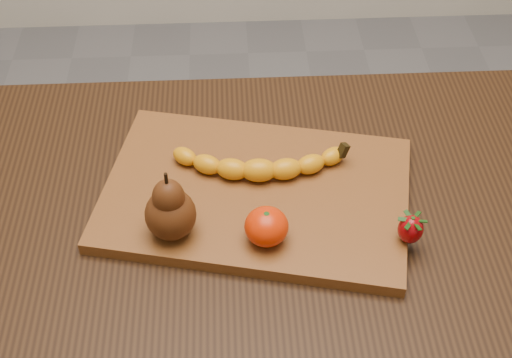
{
  "coord_description": "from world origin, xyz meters",
  "views": [
    {
      "loc": [
        -0.08,
        -0.7,
        1.54
      ],
      "look_at": [
        -0.04,
        0.05,
        0.8
      ],
      "focal_mm": 50.0,
      "sensor_mm": 36.0,
      "label": 1
    }
  ],
  "objects_px": {
    "table": "(286,262)",
    "mandarin": "(266,226)",
    "pear": "(169,204)",
    "cutting_board": "(256,193)"
  },
  "relations": [
    {
      "from": "table",
      "to": "cutting_board",
      "type": "relative_size",
      "value": 2.22
    },
    {
      "from": "pear",
      "to": "mandarin",
      "type": "relative_size",
      "value": 1.82
    },
    {
      "from": "table",
      "to": "mandarin",
      "type": "height_order",
      "value": "mandarin"
    },
    {
      "from": "table",
      "to": "pear",
      "type": "distance_m",
      "value": 0.24
    },
    {
      "from": "cutting_board",
      "to": "table",
      "type": "bearing_deg",
      "value": -34.42
    },
    {
      "from": "cutting_board",
      "to": "pear",
      "type": "bearing_deg",
      "value": -134.41
    },
    {
      "from": "table",
      "to": "mandarin",
      "type": "xyz_separation_m",
      "value": [
        -0.03,
        -0.05,
        0.14
      ]
    },
    {
      "from": "mandarin",
      "to": "pear",
      "type": "bearing_deg",
      "value": 171.21
    },
    {
      "from": "table",
      "to": "mandarin",
      "type": "relative_size",
      "value": 16.35
    },
    {
      "from": "pear",
      "to": "cutting_board",
      "type": "bearing_deg",
      "value": 33.06
    }
  ]
}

